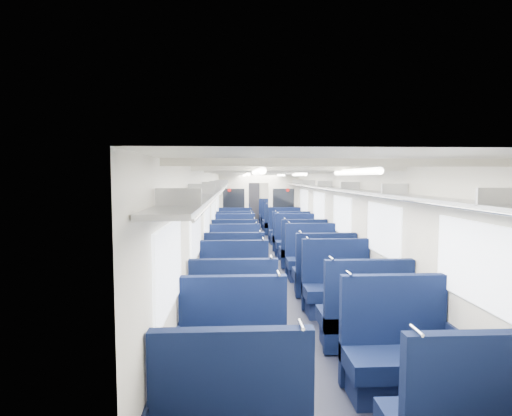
# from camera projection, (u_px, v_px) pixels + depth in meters

# --- Properties ---
(floor) EXTENTS (2.80, 18.00, 0.01)m
(floor) POSITION_uv_depth(u_px,v_px,m) (265.00, 256.00, 11.13)
(floor) COLOR black
(floor) RESTS_ON ground
(ceiling) EXTENTS (2.80, 18.00, 0.01)m
(ceiling) POSITION_uv_depth(u_px,v_px,m) (265.00, 172.00, 10.95)
(ceiling) COLOR silver
(ceiling) RESTS_ON wall_left
(wall_left) EXTENTS (0.02, 18.00, 2.35)m
(wall_left) POSITION_uv_depth(u_px,v_px,m) (214.00, 215.00, 10.97)
(wall_left) COLOR beige
(wall_left) RESTS_ON floor
(dado_left) EXTENTS (0.03, 17.90, 0.70)m
(dado_left) POSITION_uv_depth(u_px,v_px,m) (215.00, 244.00, 11.03)
(dado_left) COLOR black
(dado_left) RESTS_ON floor
(wall_right) EXTENTS (0.02, 18.00, 2.35)m
(wall_right) POSITION_uv_depth(u_px,v_px,m) (315.00, 214.00, 11.11)
(wall_right) COLOR beige
(wall_right) RESTS_ON floor
(dado_right) EXTENTS (0.03, 17.90, 0.70)m
(dado_right) POSITION_uv_depth(u_px,v_px,m) (314.00, 243.00, 11.17)
(dado_right) COLOR black
(dado_right) RESTS_ON floor
(wall_far) EXTENTS (2.80, 0.02, 2.35)m
(wall_far) POSITION_uv_depth(u_px,v_px,m) (252.00, 198.00, 20.00)
(wall_far) COLOR beige
(wall_far) RESTS_ON floor
(luggage_rack_left) EXTENTS (0.36, 17.40, 0.18)m
(luggage_rack_left) POSITION_uv_depth(u_px,v_px,m) (221.00, 185.00, 10.92)
(luggage_rack_left) COLOR #B2B5BA
(luggage_rack_left) RESTS_ON wall_left
(luggage_rack_right) EXTENTS (0.36, 17.40, 0.18)m
(luggage_rack_right) POSITION_uv_depth(u_px,v_px,m) (308.00, 185.00, 11.04)
(luggage_rack_right) COLOR #B2B5BA
(luggage_rack_right) RESTS_ON wall_right
(windows) EXTENTS (2.78, 15.60, 0.75)m
(windows) POSITION_uv_depth(u_px,v_px,m) (266.00, 207.00, 10.57)
(windows) COLOR white
(windows) RESTS_ON wall_left
(ceiling_fittings) EXTENTS (2.70, 16.06, 0.11)m
(ceiling_fittings) POSITION_uv_depth(u_px,v_px,m) (266.00, 174.00, 10.69)
(ceiling_fittings) COLOR beige
(ceiling_fittings) RESTS_ON ceiling
(end_door) EXTENTS (0.75, 0.06, 2.00)m
(end_door) POSITION_uv_depth(u_px,v_px,m) (252.00, 201.00, 19.96)
(end_door) COLOR black
(end_door) RESTS_ON floor
(bulkhead) EXTENTS (2.80, 0.10, 2.35)m
(bulkhead) POSITION_uv_depth(u_px,v_px,m) (259.00, 205.00, 14.06)
(bulkhead) COLOR beige
(bulkhead) RESTS_ON floor
(seat_2) EXTENTS (1.10, 0.61, 1.23)m
(seat_2) POSITION_uv_depth(u_px,v_px,m) (233.00, 360.00, 3.98)
(seat_2) COLOR #0C1639
(seat_2) RESTS_ON floor
(seat_3) EXTENTS (1.10, 0.61, 1.23)m
(seat_3) POSITION_uv_depth(u_px,v_px,m) (398.00, 358.00, 4.03)
(seat_3) COLOR #0C1639
(seat_3) RESTS_ON floor
(seat_4) EXTENTS (1.10, 0.61, 1.23)m
(seat_4) POSITION_uv_depth(u_px,v_px,m) (234.00, 319.00, 5.12)
(seat_4) COLOR #0C1639
(seat_4) RESTS_ON floor
(seat_5) EXTENTS (1.10, 0.61, 1.23)m
(seat_5) POSITION_uv_depth(u_px,v_px,m) (364.00, 320.00, 5.09)
(seat_5) COLOR #0C1639
(seat_5) RESTS_ON floor
(seat_6) EXTENTS (1.10, 0.61, 1.23)m
(seat_6) POSITION_uv_depth(u_px,v_px,m) (234.00, 293.00, 6.26)
(seat_6) COLOR #0C1639
(seat_6) RESTS_ON floor
(seat_7) EXTENTS (1.10, 0.61, 1.23)m
(seat_7) POSITION_uv_depth(u_px,v_px,m) (337.00, 290.00, 6.43)
(seat_7) COLOR #0C1639
(seat_7) RESTS_ON floor
(seat_8) EXTENTS (1.10, 0.61, 1.23)m
(seat_8) POSITION_uv_depth(u_px,v_px,m) (234.00, 275.00, 7.46)
(seat_8) COLOR #0C1639
(seat_8) RESTS_ON floor
(seat_9) EXTENTS (1.10, 0.61, 1.23)m
(seat_9) POSITION_uv_depth(u_px,v_px,m) (324.00, 276.00, 7.40)
(seat_9) COLOR #0C1639
(seat_9) RESTS_ON floor
(seat_10) EXTENTS (1.10, 0.61, 1.23)m
(seat_10) POSITION_uv_depth(u_px,v_px,m) (235.00, 263.00, 8.49)
(seat_10) COLOR #0C1639
(seat_10) RESTS_ON floor
(seat_11) EXTENTS (1.10, 0.61, 1.23)m
(seat_11) POSITION_uv_depth(u_px,v_px,m) (311.00, 262.00, 8.62)
(seat_11) COLOR #0C1639
(seat_11) RESTS_ON floor
(seat_12) EXTENTS (1.10, 0.61, 1.23)m
(seat_12) POSITION_uv_depth(u_px,v_px,m) (235.00, 252.00, 9.71)
(seat_12) COLOR #0C1639
(seat_12) RESTS_ON floor
(seat_13) EXTENTS (1.10, 0.61, 1.23)m
(seat_13) POSITION_uv_depth(u_px,v_px,m) (303.00, 252.00, 9.72)
(seat_13) COLOR #0C1639
(seat_13) RESTS_ON floor
(seat_14) EXTENTS (1.10, 0.61, 1.23)m
(seat_14) POSITION_uv_depth(u_px,v_px,m) (235.00, 244.00, 10.88)
(seat_14) COLOR #0C1639
(seat_14) RESTS_ON floor
(seat_15) EXTENTS (1.10, 0.61, 1.23)m
(seat_15) POSITION_uv_depth(u_px,v_px,m) (295.00, 244.00, 10.95)
(seat_15) COLOR #0C1639
(seat_15) RESTS_ON floor
(seat_16) EXTENTS (1.10, 0.61, 1.23)m
(seat_16) POSITION_uv_depth(u_px,v_px,m) (235.00, 238.00, 11.98)
(seat_16) COLOR #0C1639
(seat_16) RESTS_ON floor
(seat_17) EXTENTS (1.10, 0.61, 1.23)m
(seat_17) POSITION_uv_depth(u_px,v_px,m) (290.00, 238.00, 11.94)
(seat_17) COLOR #0C1639
(seat_17) RESTS_ON floor
(seat_18) EXTENTS (1.10, 0.61, 1.23)m
(seat_18) POSITION_uv_depth(u_px,v_px,m) (235.00, 233.00, 13.06)
(seat_18) COLOR #0C1639
(seat_18) RESTS_ON floor
(seat_19) EXTENTS (1.10, 0.61, 1.23)m
(seat_19) POSITION_uv_depth(u_px,v_px,m) (285.00, 232.00, 13.25)
(seat_19) COLOR #0C1639
(seat_19) RESTS_ON floor
(seat_20) EXTENTS (1.10, 0.61, 1.23)m
(seat_20) POSITION_uv_depth(u_px,v_px,m) (235.00, 225.00, 15.24)
(seat_20) COLOR #0C1639
(seat_20) RESTS_ON floor
(seat_21) EXTENTS (1.10, 0.61, 1.23)m
(seat_21) POSITION_uv_depth(u_px,v_px,m) (279.00, 225.00, 15.25)
(seat_21) COLOR #0C1639
(seat_21) RESTS_ON floor
(seat_22) EXTENTS (1.10, 0.61, 1.23)m
(seat_22) POSITION_uv_depth(u_px,v_px,m) (235.00, 222.00, 16.22)
(seat_22) COLOR #0C1639
(seat_22) RESTS_ON floor
(seat_23) EXTENTS (1.10, 0.61, 1.23)m
(seat_23) POSITION_uv_depth(u_px,v_px,m) (276.00, 222.00, 16.33)
(seat_23) COLOR #0C1639
(seat_23) RESTS_ON floor
(seat_24) EXTENTS (1.10, 0.61, 1.23)m
(seat_24) POSITION_uv_depth(u_px,v_px,m) (235.00, 219.00, 17.55)
(seat_24) COLOR #0C1639
(seat_24) RESTS_ON floor
(seat_25) EXTENTS (1.10, 0.61, 1.23)m
(seat_25) POSITION_uv_depth(u_px,v_px,m) (273.00, 219.00, 17.51)
(seat_25) COLOR #0C1639
(seat_25) RESTS_ON floor
(seat_26) EXTENTS (1.10, 0.61, 1.23)m
(seat_26) POSITION_uv_depth(u_px,v_px,m) (235.00, 216.00, 18.57)
(seat_26) COLOR #0C1639
(seat_26) RESTS_ON floor
(seat_27) EXTENTS (1.10, 0.61, 1.23)m
(seat_27) POSITION_uv_depth(u_px,v_px,m) (271.00, 216.00, 18.60)
(seat_27) COLOR #0C1639
(seat_27) RESTS_ON floor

